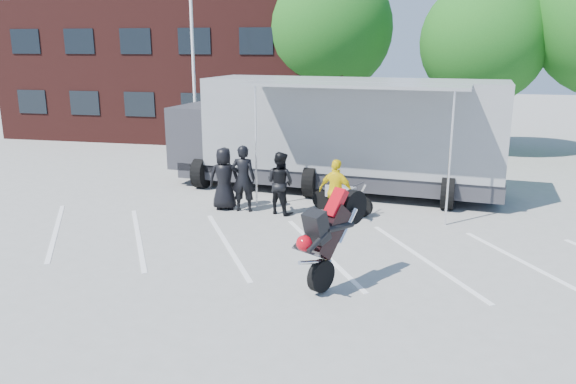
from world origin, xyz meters
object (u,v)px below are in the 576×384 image
at_px(spectator_leather_b, 243,178).
at_px(spectator_leather_c, 280,183).
at_px(spectator_leather_a, 224,179).
at_px(spectator_hivis, 336,191).
at_px(flagpole, 198,39).
at_px(stunt_bike_rider, 344,283).
at_px(tree_left, 328,29).
at_px(parked_motorcycle, 342,213).
at_px(transporter_truck, 336,190).
at_px(tree_mid, 483,42).

bearing_deg(spectator_leather_b, spectator_leather_c, 176.71).
height_order(spectator_leather_a, spectator_hivis, spectator_leather_a).
bearing_deg(flagpole, spectator_hivis, -45.79).
bearing_deg(stunt_bike_rider, flagpole, 155.13).
xyz_separation_m(tree_left, spectator_leather_b, (-0.63, -12.11, -4.57)).
height_order(tree_left, parked_motorcycle, tree_left).
height_order(stunt_bike_rider, spectator_leather_a, spectator_leather_a).
xyz_separation_m(transporter_truck, spectator_leather_c, (-1.24, -3.04, 0.92)).
distance_m(parked_motorcycle, spectator_leather_b, 3.08).
relative_size(stunt_bike_rider, spectator_hivis, 1.24).
bearing_deg(spectator_leather_b, tree_left, -96.92).
distance_m(tree_mid, spectator_hivis, 13.22).
bearing_deg(flagpole, transporter_truck, -27.14).
bearing_deg(spectator_leather_a, tree_left, -108.66).
xyz_separation_m(tree_left, spectator_hivis, (2.21, -12.63, -4.67)).
relative_size(spectator_leather_a, spectator_hivis, 1.06).
bearing_deg(tree_mid, flagpole, -156.03).
height_order(spectator_leather_b, spectator_hivis, spectator_leather_b).
bearing_deg(tree_left, spectator_leather_a, -95.93).
bearing_deg(parked_motorcycle, stunt_bike_rider, -150.73).
bearing_deg(transporter_truck, parked_motorcycle, -72.07).
xyz_separation_m(flagpole, parked_motorcycle, (6.50, -5.65, -5.05)).
distance_m(stunt_bike_rider, spectator_hivis, 4.24).
xyz_separation_m(spectator_leather_a, spectator_leather_b, (0.62, -0.08, 0.05)).
bearing_deg(spectator_leather_a, spectator_hivis, 157.33).
height_order(parked_motorcycle, spectator_leather_a, spectator_leather_a).
xyz_separation_m(flagpole, transporter_truck, (5.97, -3.06, -5.05)).
bearing_deg(stunt_bike_rider, spectator_hivis, 131.51).
relative_size(tree_mid, spectator_leather_a, 4.06).
xyz_separation_m(flagpole, spectator_leather_a, (2.99, -6.03, -4.11)).
bearing_deg(transporter_truck, tree_mid, 63.14).
distance_m(tree_left, stunt_bike_rider, 17.86).
height_order(tree_left, spectator_leather_c, tree_left).
bearing_deg(transporter_truck, flagpole, 159.22).
relative_size(flagpole, tree_mid, 1.04).
height_order(parked_motorcycle, spectator_hivis, spectator_hivis).
bearing_deg(spectator_hivis, spectator_leather_a, 10.62).
bearing_deg(parked_motorcycle, transporter_truck, 33.04).
xyz_separation_m(tree_left, spectator_leather_c, (0.49, -12.10, -4.65)).
height_order(tree_mid, spectator_leather_b, tree_mid).
bearing_deg(parked_motorcycle, spectator_leather_a, 117.59).
distance_m(spectator_leather_b, spectator_hivis, 2.89).
distance_m(tree_mid, stunt_bike_rider, 16.96).
bearing_deg(spectator_leather_a, transporter_truck, -147.76).
height_order(flagpole, transporter_truck, flagpole).
distance_m(spectator_leather_a, spectator_leather_b, 0.63).
relative_size(flagpole, spectator_leather_b, 4.01).
xyz_separation_m(flagpole, stunt_bike_rider, (7.19, -10.71, -5.05)).
xyz_separation_m(stunt_bike_rider, spectator_leather_b, (-3.57, 4.60, 1.00)).
bearing_deg(spectator_hivis, flagpole, -25.24).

